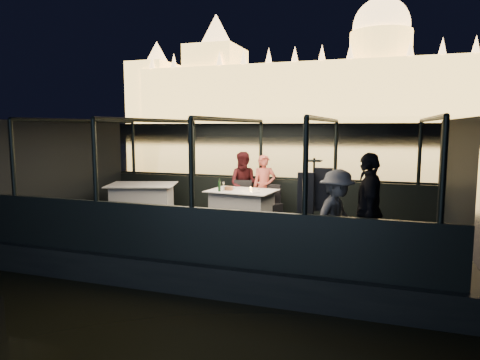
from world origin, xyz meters
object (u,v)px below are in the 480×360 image
(dining_table_aft, at_px, (143,202))
(person_man_maroon, at_px, (245,186))
(chair_port_left, at_px, (241,201))
(chair_port_right, at_px, (271,202))
(passenger_stripe, at_px, (337,212))
(coat_stand, at_px, (313,206))
(dining_table_central, at_px, (242,207))
(wine_bottle, at_px, (219,185))
(passenger_dark, at_px, (368,213))
(person_woman_coral, at_px, (264,187))

(dining_table_aft, relative_size, person_man_maroon, 0.99)
(chair_port_left, xyz_separation_m, person_man_maroon, (-0.01, 0.32, 0.30))
(dining_table_aft, xyz_separation_m, chair_port_right, (3.00, 0.61, 0.06))
(dining_table_aft, xyz_separation_m, chair_port_left, (2.25, 0.61, 0.06))
(person_man_maroon, bearing_deg, chair_port_left, -95.06)
(chair_port_left, height_order, passenger_stripe, passenger_stripe)
(dining_table_aft, distance_m, chair_port_right, 3.06)
(chair_port_right, distance_m, coat_stand, 2.91)
(chair_port_left, bearing_deg, dining_table_central, -78.96)
(chair_port_right, height_order, coat_stand, coat_stand)
(dining_table_central, distance_m, chair_port_left, 0.49)
(dining_table_central, distance_m, wine_bottle, 0.74)
(dining_table_aft, height_order, person_man_maroon, person_man_maroon)
(coat_stand, bearing_deg, chair_port_left, 129.46)
(chair_port_right, xyz_separation_m, passenger_stripe, (1.74, -2.72, 0.40))
(coat_stand, xyz_separation_m, passenger_dark, (0.86, -0.06, -0.05))
(dining_table_central, height_order, person_woman_coral, person_woman_coral)
(dining_table_aft, distance_m, wine_bottle, 2.09)
(dining_table_aft, xyz_separation_m, person_woman_coral, (2.76, 0.88, 0.36))
(wine_bottle, bearing_deg, person_woman_coral, 54.38)
(chair_port_left, height_order, chair_port_right, chair_port_left)
(chair_port_right, xyz_separation_m, person_man_maroon, (-0.75, 0.32, 0.30))
(person_man_maroon, height_order, passenger_dark, passenger_dark)
(dining_table_central, relative_size, passenger_dark, 0.81)
(chair_port_right, height_order, wine_bottle, wine_bottle)
(dining_table_central, height_order, wine_bottle, wine_bottle)
(chair_port_left, height_order, person_woman_coral, person_woman_coral)
(chair_port_right, bearing_deg, dining_table_aft, -149.21)
(dining_table_central, distance_m, coat_stand, 2.88)
(dining_table_aft, bearing_deg, wine_bottle, -4.04)
(dining_table_central, height_order, passenger_dark, passenger_dark)
(passenger_stripe, bearing_deg, wine_bottle, 75.92)
(person_woman_coral, relative_size, person_man_maroon, 0.96)
(person_woman_coral, bearing_deg, dining_table_aft, 174.73)
(chair_port_right, distance_m, person_man_maroon, 0.87)
(passenger_dark, bearing_deg, chair_port_right, -142.22)
(passenger_stripe, bearing_deg, dining_table_central, 67.16)
(person_woman_coral, height_order, person_man_maroon, person_man_maroon)
(dining_table_central, distance_m, passenger_dark, 3.54)
(coat_stand, relative_size, person_woman_coral, 1.11)
(person_man_maroon, bearing_deg, passenger_stripe, -56.91)
(chair_port_right, relative_size, person_man_maroon, 0.53)
(dining_table_central, height_order, passenger_stripe, passenger_stripe)
(dining_table_aft, distance_m, passenger_stripe, 5.21)
(coat_stand, bearing_deg, wine_bottle, 142.49)
(wine_bottle, bearing_deg, passenger_stripe, -35.78)
(coat_stand, height_order, passenger_dark, passenger_dark)
(chair_port_left, xyz_separation_m, wine_bottle, (-0.23, -0.76, 0.47))
(chair_port_right, xyz_separation_m, wine_bottle, (-0.98, -0.76, 0.47))
(passenger_dark, bearing_deg, passenger_stripe, -78.36)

